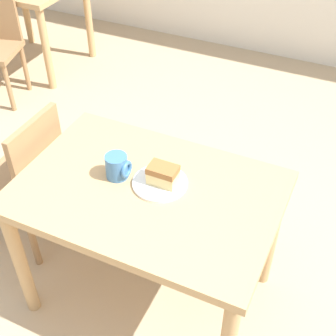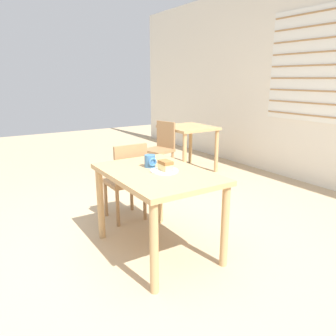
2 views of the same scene
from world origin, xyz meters
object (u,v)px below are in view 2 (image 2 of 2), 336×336
at_px(dining_table_near, 157,184).
at_px(coffee_mug, 150,161).
at_px(chair_near_window, 127,179).
at_px(cake_slice, 166,165).
at_px(plate, 164,171).
at_px(chair_far_corner, 161,147).
at_px(dining_table_far, 188,134).

bearing_deg(dining_table_near, coffee_mug, 172.73).
distance_m(chair_near_window, cake_slice, 0.82).
bearing_deg(plate, dining_table_near, -124.38).
xyz_separation_m(dining_table_near, coffee_mug, (-0.14, 0.02, 0.16)).
xyz_separation_m(cake_slice, coffee_mug, (-0.19, -0.03, -0.00)).
relative_size(dining_table_near, chair_far_corner, 1.30).
relative_size(dining_table_near, cake_slice, 8.96).
relative_size(dining_table_far, coffee_mug, 7.47).
xyz_separation_m(chair_far_corner, plate, (1.91, -1.13, 0.27)).
bearing_deg(coffee_mug, chair_far_corner, 146.13).
bearing_deg(dining_table_far, cake_slice, -40.04).
bearing_deg(chair_near_window, dining_table_far, -143.40).
distance_m(dining_table_far, plate, 2.59).
bearing_deg(coffee_mug, dining_table_near, -7.27).
xyz_separation_m(dining_table_far, chair_far_corner, (0.06, -0.54, -0.13)).
bearing_deg(plate, coffee_mug, -170.44).
height_order(dining_table_near, plate, plate).
distance_m(dining_table_near, cake_slice, 0.17).
relative_size(dining_table_near, plate, 4.69).
distance_m(plate, coffee_mug, 0.18).
relative_size(cake_slice, coffee_mug, 1.13).
bearing_deg(dining_table_near, chair_near_window, 174.85).
height_order(chair_far_corner, cake_slice, chair_far_corner).
xyz_separation_m(dining_table_far, coffee_mug, (1.79, -1.70, 0.18)).
height_order(chair_near_window, coffee_mug, chair_near_window).
distance_m(dining_table_far, coffee_mug, 2.48).
height_order(dining_table_far, plate, plate).
xyz_separation_m(plate, coffee_mug, (-0.18, -0.03, 0.05)).
bearing_deg(plate, dining_table_far, 139.72).
height_order(plate, cake_slice, cake_slice).
height_order(dining_table_near, coffee_mug, coffee_mug).
bearing_deg(dining_table_far, chair_far_corner, -83.26).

